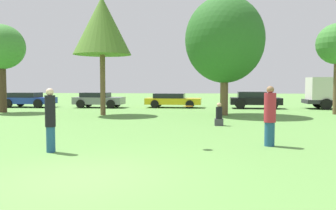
{
  "coord_description": "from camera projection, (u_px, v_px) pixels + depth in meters",
  "views": [
    {
      "loc": [
        2.35,
        -6.9,
        1.92
      ],
      "look_at": [
        1.39,
        4.14,
        1.24
      ],
      "focal_mm": 37.35,
      "sensor_mm": 36.0,
      "label": 1
    }
  ],
  "objects": [
    {
      "name": "person_thrower",
      "position": [
        50.0,
        119.0,
        9.71
      ],
      "size": [
        0.29,
        0.29,
        1.79
      ],
      "rotation": [
        0.0,
        0.0,
        0.24
      ],
      "color": "navy",
      "rests_on": "ground"
    },
    {
      "name": "parked_car_black",
      "position": [
        254.0,
        100.0,
        26.74
      ],
      "size": [
        3.89,
        2.04,
        1.28
      ],
      "rotation": [
        0.0,
        0.0,
        -0.05
      ],
      "color": "black",
      "rests_on": "ground"
    },
    {
      "name": "ground_plane",
      "position": [
        83.0,
        177.0,
        7.18
      ],
      "size": [
        120.0,
        120.0,
        0.0
      ],
      "primitive_type": "plane",
      "color": "#5B8E42"
    },
    {
      "name": "parked_car_yellow",
      "position": [
        172.0,
        100.0,
        27.67
      ],
      "size": [
        4.44,
        2.06,
        1.12
      ],
      "rotation": [
        0.0,
        0.0,
        -0.05
      ],
      "color": "gold",
      "rests_on": "ground"
    },
    {
      "name": "frisbee",
      "position": [
        188.0,
        106.0,
        10.32
      ],
      "size": [
        0.29,
        0.29,
        0.04
      ],
      "color": "orange"
    },
    {
      "name": "tree_1",
      "position": [
        102.0,
        26.0,
        20.85
      ],
      "size": [
        3.47,
        3.47,
        7.11
      ],
      "color": "brown",
      "rests_on": "ground"
    },
    {
      "name": "tree_2",
      "position": [
        225.0,
        40.0,
        20.92
      ],
      "size": [
        4.75,
        4.75,
        7.13
      ],
      "color": "brown",
      "rests_on": "ground"
    },
    {
      "name": "bystander_sitting",
      "position": [
        219.0,
        116.0,
        15.9
      ],
      "size": [
        0.39,
        0.32,
        1.05
      ],
      "color": "#3F3F47",
      "rests_on": "ground"
    },
    {
      "name": "tree_0",
      "position": [
        1.0,
        48.0,
        22.87
      ],
      "size": [
        3.06,
        3.06,
        5.78
      ],
      "color": "#473323",
      "rests_on": "ground"
    },
    {
      "name": "person_catcher",
      "position": [
        270.0,
        116.0,
        10.66
      ],
      "size": [
        0.36,
        0.36,
        1.85
      ],
      "rotation": [
        0.0,
        0.0,
        -2.91
      ],
      "color": "navy",
      "rests_on": "ground"
    },
    {
      "name": "parked_car_grey",
      "position": [
        98.0,
        100.0,
        27.64
      ],
      "size": [
        3.95,
        2.02,
        1.19
      ],
      "rotation": [
        0.0,
        0.0,
        -0.05
      ],
      "color": "slate",
      "rests_on": "ground"
    },
    {
      "name": "parked_car_blue",
      "position": [
        28.0,
        99.0,
        28.1
      ],
      "size": [
        4.14,
        2.15,
        1.18
      ],
      "rotation": [
        0.0,
        0.0,
        -0.05
      ],
      "color": "#1E389E",
      "rests_on": "ground"
    }
  ]
}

